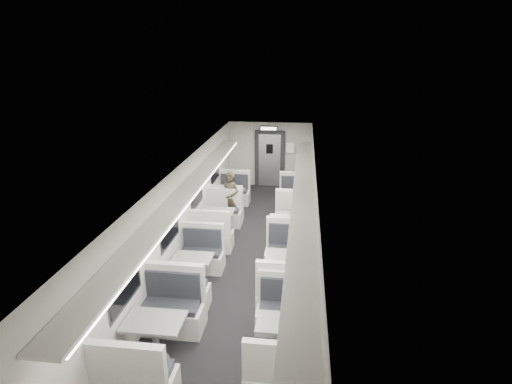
% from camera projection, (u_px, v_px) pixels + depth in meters
% --- Properties ---
extents(room, '(3.24, 12.24, 2.64)m').
position_uv_depth(room, '(247.00, 217.00, 9.14)').
color(room, black).
rests_on(room, ground).
extents(booth_left_a, '(1.02, 2.06, 1.10)m').
position_uv_depth(booth_left_a, '(230.00, 201.00, 12.54)').
color(booth_left_a, silver).
rests_on(booth_left_a, room).
extents(booth_left_b, '(1.05, 2.12, 1.14)m').
position_uv_depth(booth_left_b, '(218.00, 223.00, 10.86)').
color(booth_left_b, silver).
rests_on(booth_left_b, room).
extents(booth_left_c, '(1.00, 2.04, 1.09)m').
position_uv_depth(booth_left_c, '(193.00, 272.00, 8.47)').
color(booth_left_c, silver).
rests_on(booth_left_c, room).
extents(booth_left_d, '(1.12, 2.28, 1.22)m').
position_uv_depth(booth_left_d, '(156.00, 341.00, 6.37)').
color(booth_left_d, silver).
rests_on(booth_left_d, room).
extents(booth_right_a, '(1.01, 2.05, 1.10)m').
position_uv_depth(booth_right_a, '(294.00, 203.00, 12.33)').
color(booth_right_a, silver).
rests_on(booth_right_a, room).
extents(booth_right_b, '(1.02, 2.07, 1.11)m').
position_uv_depth(booth_right_b, '(292.00, 227.00, 10.62)').
color(booth_right_b, silver).
rests_on(booth_right_b, room).
extents(booth_right_c, '(1.11, 2.25, 1.20)m').
position_uv_depth(booth_right_c, '(288.00, 272.00, 8.39)').
color(booth_right_c, silver).
rests_on(booth_right_c, room).
extents(booth_right_d, '(1.00, 2.03, 1.09)m').
position_uv_depth(booth_right_d, '(282.00, 340.00, 6.45)').
color(booth_right_d, silver).
rests_on(booth_right_d, room).
extents(passenger, '(0.67, 0.55, 1.58)m').
position_uv_depth(passenger, '(230.00, 198.00, 11.53)').
color(passenger, black).
rests_on(passenger, room).
extents(window_a, '(0.02, 1.18, 0.84)m').
position_uv_depth(window_a, '(215.00, 168.00, 12.45)').
color(window_a, black).
rests_on(window_a, room).
extents(window_b, '(0.02, 1.18, 0.84)m').
position_uv_depth(window_b, '(197.00, 191.00, 10.39)').
color(window_b, black).
rests_on(window_b, room).
extents(window_c, '(0.02, 1.18, 0.84)m').
position_uv_depth(window_c, '(170.00, 226.00, 8.32)').
color(window_c, black).
rests_on(window_c, room).
extents(window_d, '(0.02, 1.18, 0.84)m').
position_uv_depth(window_d, '(124.00, 282.00, 6.26)').
color(window_d, black).
rests_on(window_d, room).
extents(luggage_rack_left, '(0.46, 10.40, 0.09)m').
position_uv_depth(luggage_rack_left, '(189.00, 190.00, 8.77)').
color(luggage_rack_left, silver).
rests_on(luggage_rack_left, room).
extents(luggage_rack_right, '(0.46, 10.40, 0.09)m').
position_uv_depth(luggage_rack_right, '(303.00, 194.00, 8.49)').
color(luggage_rack_right, silver).
rests_on(luggage_rack_right, room).
extents(vestibule_door, '(1.10, 0.13, 2.10)m').
position_uv_depth(vestibule_door, '(270.00, 159.00, 14.76)').
color(vestibule_door, black).
rests_on(vestibule_door, room).
extents(exit_sign, '(0.62, 0.12, 0.16)m').
position_uv_depth(exit_sign, '(269.00, 128.00, 13.89)').
color(exit_sign, black).
rests_on(exit_sign, room).
extents(wall_notice, '(0.32, 0.02, 0.40)m').
position_uv_depth(wall_notice, '(290.00, 148.00, 14.51)').
color(wall_notice, white).
rests_on(wall_notice, room).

